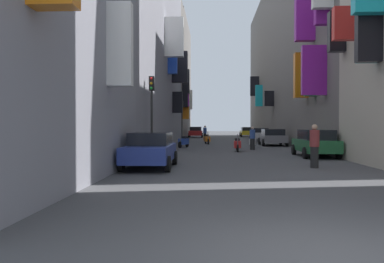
# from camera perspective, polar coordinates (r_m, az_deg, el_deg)

# --- Properties ---
(ground_plane) EXTENTS (140.00, 140.00, 0.00)m
(ground_plane) POSITION_cam_1_polar(r_m,az_deg,el_deg) (35.10, 5.39, -1.83)
(ground_plane) COLOR #424244
(building_left_mid_a) EXTENTS (7.38, 26.53, 19.19)m
(building_left_mid_a) POSITION_cam_1_polar(r_m,az_deg,el_deg) (32.42, -9.00, 15.01)
(building_left_mid_a) COLOR gray
(building_left_mid_a) RESTS_ON ground
(building_left_mid_b) EXTENTS (6.87, 4.57, 16.29)m
(building_left_mid_b) POSITION_cam_1_polar(r_m,az_deg,el_deg) (47.21, -5.05, 8.77)
(building_left_mid_b) COLOR slate
(building_left_mid_b) RESTS_ON ground
(building_left_mid_c) EXTENTS (6.82, 16.40, 16.68)m
(building_left_mid_c) POSITION_cam_1_polar(r_m,az_deg,el_deg) (57.56, -3.63, 7.59)
(building_left_mid_c) COLOR slate
(building_left_mid_c) RESTS_ON ground
(building_right_mid_c) EXTENTS (7.39, 5.53, 14.45)m
(building_right_mid_c) POSITION_cam_1_polar(r_m,az_deg,el_deg) (25.46, 25.44, 13.37)
(building_right_mid_c) COLOR slate
(building_right_mid_c) RESTS_ON ground
(building_right_far) EXTENTS (7.18, 39.30, 18.33)m
(building_right_far) POSITION_cam_1_polar(r_m,az_deg,el_deg) (46.96, 14.78, 10.07)
(building_right_far) COLOR slate
(building_right_far) RESTS_ON ground
(parked_car_red) EXTENTS (1.96, 3.96, 1.46)m
(parked_car_red) POSITION_cam_1_polar(r_m,az_deg,el_deg) (53.16, 0.55, -0.05)
(parked_car_red) COLOR #B21E1E
(parked_car_red) RESTS_ON ground
(parked_car_green) EXTENTS (1.86, 4.08, 1.46)m
(parked_car_green) POSITION_cam_1_polar(r_m,az_deg,el_deg) (21.84, 17.71, -1.58)
(parked_car_green) COLOR #236638
(parked_car_green) RESTS_ON ground
(parked_car_blue) EXTENTS (1.90, 4.09, 1.41)m
(parked_car_blue) POSITION_cam_1_polar(r_m,az_deg,el_deg) (15.61, -6.14, -2.61)
(parked_car_blue) COLOR navy
(parked_car_blue) RESTS_ON ground
(parked_car_silver) EXTENTS (1.90, 4.29, 1.37)m
(parked_car_silver) POSITION_cam_1_polar(r_m,az_deg,el_deg) (42.73, 9.94, -0.36)
(parked_car_silver) COLOR #B7B7BC
(parked_car_silver) RESTS_ON ground
(parked_car_grey) EXTENTS (2.03, 4.06, 1.37)m
(parked_car_grey) POSITION_cam_1_polar(r_m,az_deg,el_deg) (32.91, 11.80, -0.77)
(parked_car_grey) COLOR slate
(parked_car_grey) RESTS_ON ground
(parked_car_yellow) EXTENTS (1.87, 4.19, 1.40)m
(parked_car_yellow) POSITION_cam_1_polar(r_m,az_deg,el_deg) (56.02, 8.07, -0.03)
(parked_car_yellow) COLOR gold
(parked_car_yellow) RESTS_ON ground
(scooter_white) EXTENTS (0.65, 1.81, 1.13)m
(scooter_white) POSITION_cam_1_polar(r_m,az_deg,el_deg) (29.50, 8.95, -1.48)
(scooter_white) COLOR silver
(scooter_white) RESTS_ON ground
(scooter_black) EXTENTS (0.77, 1.82, 1.13)m
(scooter_black) POSITION_cam_1_polar(r_m,az_deg,el_deg) (19.09, -3.77, -2.81)
(scooter_black) COLOR black
(scooter_black) RESTS_ON ground
(scooter_blue) EXTENTS (0.78, 1.73, 1.13)m
(scooter_blue) POSITION_cam_1_polar(r_m,az_deg,el_deg) (29.34, -1.23, -1.48)
(scooter_blue) COLOR #2D4CAD
(scooter_blue) RESTS_ON ground
(scooter_red) EXTENTS (0.48, 1.84, 1.13)m
(scooter_red) POSITION_cam_1_polar(r_m,az_deg,el_deg) (25.24, 6.70, -1.89)
(scooter_red) COLOR red
(scooter_red) RESTS_ON ground
(scooter_orange) EXTENTS (0.64, 1.96, 1.13)m
(scooter_orange) POSITION_cam_1_polar(r_m,az_deg,el_deg) (34.85, 2.21, -1.09)
(scooter_orange) COLOR orange
(scooter_orange) RESTS_ON ground
(pedestrian_crossing) EXTENTS (0.42, 0.42, 1.60)m
(pedestrian_crossing) POSITION_cam_1_polar(r_m,az_deg,el_deg) (27.05, 8.89, -1.00)
(pedestrian_crossing) COLOR black
(pedestrian_crossing) RESTS_ON ground
(pedestrian_near_left) EXTENTS (0.50, 0.50, 1.65)m
(pedestrian_near_left) POSITION_cam_1_polar(r_m,az_deg,el_deg) (41.21, 1.92, -0.27)
(pedestrian_near_left) COLOR black
(pedestrian_near_left) RESTS_ON ground
(pedestrian_near_right) EXTENTS (0.41, 0.41, 1.75)m
(pedestrian_near_right) POSITION_cam_1_polar(r_m,az_deg,el_deg) (16.24, 17.60, -2.06)
(pedestrian_near_right) COLOR black
(pedestrian_near_right) RESTS_ON ground
(traffic_light_near_corner) EXTENTS (0.26, 0.34, 4.26)m
(traffic_light_near_corner) POSITION_cam_1_polar(r_m,az_deg,el_deg) (40.70, -1.48, 2.65)
(traffic_light_near_corner) COLOR #2D2D2D
(traffic_light_near_corner) RESTS_ON ground
(traffic_light_far_corner) EXTENTS (0.26, 0.34, 4.23)m
(traffic_light_far_corner) POSITION_cam_1_polar(r_m,az_deg,el_deg) (20.13, -5.97, 4.28)
(traffic_light_far_corner) COLOR #2D2D2D
(traffic_light_far_corner) RESTS_ON ground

